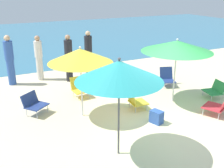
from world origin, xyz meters
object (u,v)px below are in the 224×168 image
(beach_chair_f, at_px, (219,105))
(person_b, at_px, (39,58))
(person_d, at_px, (69,58))
(umbrella_green, at_px, (177,46))
(person_c, at_px, (88,52))
(beach_chair_a, at_px, (34,103))
(umbrella_teal, at_px, (119,71))
(umbrella_yellow, at_px, (80,56))
(person_a, at_px, (10,60))
(beach_chair_b, at_px, (135,100))
(beach_chair_e, at_px, (215,90))
(beach_bag, at_px, (157,117))
(beach_chair_d, at_px, (167,77))
(beach_chair_c, at_px, (80,87))

(beach_chair_f, distance_m, person_b, 6.23)
(beach_chair_f, relative_size, person_d, 0.47)
(umbrella_green, relative_size, person_c, 1.23)
(person_c, relative_size, person_d, 0.98)
(umbrella_green, height_order, beach_chair_a, umbrella_green)
(umbrella_teal, bearing_deg, umbrella_green, 31.84)
(umbrella_yellow, height_order, person_c, umbrella_yellow)
(umbrella_teal, xyz_separation_m, beach_chair_a, (-1.17, 2.65, -1.46))
(person_b, bearing_deg, beach_chair_f, 52.34)
(person_a, bearing_deg, umbrella_green, 2.29)
(umbrella_yellow, distance_m, beach_chair_f, 3.82)
(umbrella_yellow, height_order, beach_chair_b, umbrella_yellow)
(beach_chair_a, distance_m, beach_chair_e, 5.36)
(beach_chair_e, distance_m, person_d, 4.99)
(person_d, relative_size, beach_bag, 5.07)
(beach_chair_b, height_order, person_a, person_a)
(umbrella_yellow, distance_m, beach_chair_a, 1.86)
(umbrella_green, xyz_separation_m, person_a, (-4.10, 3.67, -0.79))
(beach_chair_a, relative_size, person_a, 0.43)
(beach_chair_d, bearing_deg, person_b, -105.50)
(umbrella_green, relative_size, umbrella_yellow, 1.07)
(umbrella_green, height_order, person_a, umbrella_green)
(umbrella_green, distance_m, beach_chair_f, 1.95)
(beach_chair_e, bearing_deg, person_c, -48.38)
(beach_chair_d, xyz_separation_m, person_a, (-4.77, 2.48, 0.58))
(beach_chair_b, relative_size, person_c, 0.37)
(person_a, bearing_deg, umbrella_teal, -31.39)
(umbrella_yellow, bearing_deg, person_d, 78.56)
(umbrella_teal, bearing_deg, person_d, 83.68)
(umbrella_green, relative_size, person_b, 1.24)
(beach_chair_f, bearing_deg, beach_chair_d, -30.51)
(umbrella_yellow, bearing_deg, beach_bag, -38.90)
(beach_chair_b, relative_size, beach_chair_e, 0.94)
(person_b, bearing_deg, beach_chair_d, 73.38)
(beach_chair_f, relative_size, person_b, 0.49)
(beach_chair_c, bearing_deg, beach_chair_a, -71.40)
(person_b, bearing_deg, umbrella_yellow, 23.17)
(beach_chair_b, xyz_separation_m, person_c, (0.18, 3.87, 0.53))
(beach_chair_b, distance_m, beach_bag, 0.92)
(beach_chair_b, xyz_separation_m, beach_chair_c, (-1.02, 1.62, 0.01))
(beach_chair_a, bearing_deg, umbrella_yellow, 21.20)
(beach_chair_b, xyz_separation_m, beach_chair_d, (2.02, 1.22, -0.00))
(umbrella_yellow, bearing_deg, beach_chair_c, 73.00)
(beach_chair_d, xyz_separation_m, person_b, (-3.78, 2.57, 0.53))
(umbrella_yellow, bearing_deg, umbrella_green, -5.93)
(beach_chair_b, bearing_deg, person_a, 130.83)
(person_c, bearing_deg, beach_chair_f, 19.92)
(umbrella_green, relative_size, beach_chair_f, 2.56)
(umbrella_green, bearing_deg, beach_chair_a, 166.10)
(beach_chair_a, height_order, person_d, person_d)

